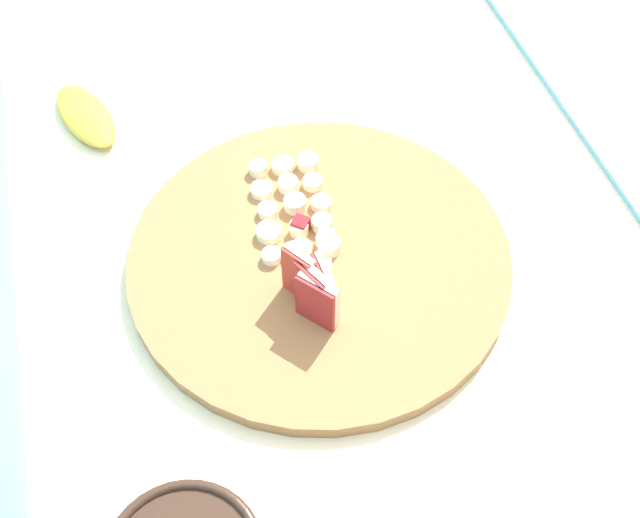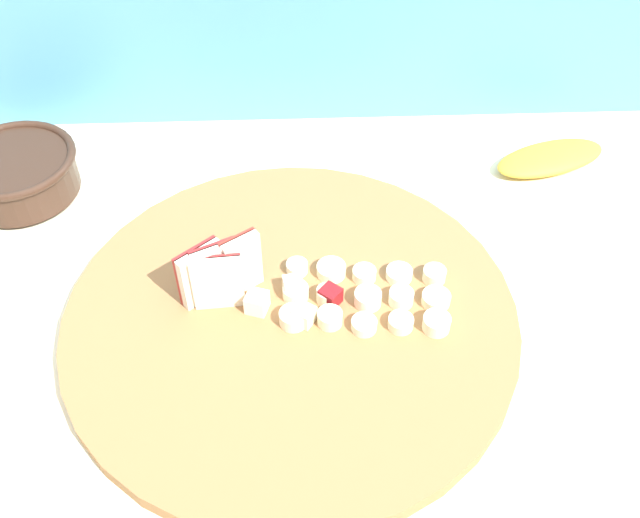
{
  "view_description": "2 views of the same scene",
  "coord_description": "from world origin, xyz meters",
  "px_view_note": "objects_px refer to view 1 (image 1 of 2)",
  "views": [
    {
      "loc": [
        -0.62,
        0.2,
        1.64
      ],
      "look_at": [
        -0.08,
        0.05,
        0.92
      ],
      "focal_mm": 45.53,
      "sensor_mm": 36.0,
      "label": 1
    },
    {
      "loc": [
        -0.05,
        -0.4,
        1.45
      ],
      "look_at": [
        -0.03,
        0.08,
        0.94
      ],
      "focal_mm": 40.53,
      "sensor_mm": 36.0,
      "label": 2
    }
  ],
  "objects_px": {
    "cutting_board": "(319,259)",
    "banana_slice_rows": "(293,206)",
    "apple_wedge_fan": "(313,289)",
    "apple_dice_pile": "(313,247)",
    "banana_peel": "(86,116)"
  },
  "relations": [
    {
      "from": "cutting_board",
      "to": "banana_slice_rows",
      "type": "xyz_separation_m",
      "value": [
        0.07,
        0.01,
        0.02
      ]
    },
    {
      "from": "cutting_board",
      "to": "apple_wedge_fan",
      "type": "height_order",
      "value": "apple_wedge_fan"
    },
    {
      "from": "apple_dice_pile",
      "to": "cutting_board",
      "type": "bearing_deg",
      "value": -122.23
    },
    {
      "from": "apple_dice_pile",
      "to": "banana_slice_rows",
      "type": "bearing_deg",
      "value": 4.24
    },
    {
      "from": "apple_wedge_fan",
      "to": "cutting_board",
      "type": "bearing_deg",
      "value": -20.62
    },
    {
      "from": "cutting_board",
      "to": "banana_slice_rows",
      "type": "bearing_deg",
      "value": 8.72
    },
    {
      "from": "apple_dice_pile",
      "to": "banana_peel",
      "type": "xyz_separation_m",
      "value": [
        0.32,
        0.23,
        -0.02
      ]
    },
    {
      "from": "apple_wedge_fan",
      "to": "banana_slice_rows",
      "type": "bearing_deg",
      "value": -5.85
    },
    {
      "from": "cutting_board",
      "to": "apple_wedge_fan",
      "type": "distance_m",
      "value": 0.08
    },
    {
      "from": "apple_dice_pile",
      "to": "banana_slice_rows",
      "type": "distance_m",
      "value": 0.07
    },
    {
      "from": "banana_slice_rows",
      "to": "banana_peel",
      "type": "height_order",
      "value": "banana_slice_rows"
    },
    {
      "from": "banana_slice_rows",
      "to": "banana_peel",
      "type": "relative_size",
      "value": 1.17
    },
    {
      "from": "cutting_board",
      "to": "banana_peel",
      "type": "relative_size",
      "value": 3.09
    },
    {
      "from": "banana_slice_rows",
      "to": "banana_peel",
      "type": "bearing_deg",
      "value": 42.53
    },
    {
      "from": "apple_dice_pile",
      "to": "banana_slice_rows",
      "type": "relative_size",
      "value": 0.58
    }
  ]
}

